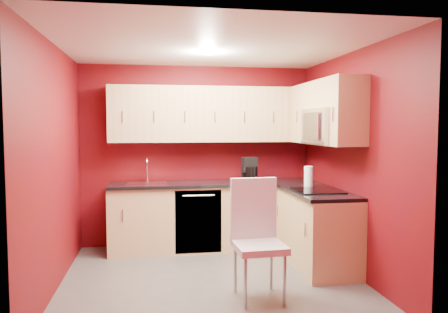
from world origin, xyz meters
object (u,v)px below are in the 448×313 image
object	(u,v)px
napkin_holder	(251,176)
coffee_maker	(252,170)
sink	(147,181)
dining_chair	(259,240)
microwave	(328,127)
paper_towel	(309,177)

from	to	relation	value
napkin_holder	coffee_maker	bearing A→B (deg)	-99.38
sink	dining_chair	size ratio (longest dim) A/B	0.45
microwave	sink	distance (m)	2.43
microwave	napkin_holder	world-z (taller)	microwave
dining_chair	coffee_maker	bearing A→B (deg)	77.05
paper_towel	microwave	bearing A→B (deg)	-69.05
sink	dining_chair	xyz separation A→B (m)	(1.08, -1.81, -0.37)
napkin_holder	dining_chair	world-z (taller)	dining_chair
coffee_maker	paper_towel	world-z (taller)	coffee_maker
napkin_holder	paper_towel	world-z (taller)	paper_towel
coffee_maker	paper_towel	bearing A→B (deg)	-55.76
dining_chair	paper_towel	bearing A→B (deg)	48.38
sink	paper_towel	size ratio (longest dim) A/B	1.99
dining_chair	sink	bearing A→B (deg)	118.16
sink	coffee_maker	size ratio (longest dim) A/B	1.56
coffee_maker	dining_chair	size ratio (longest dim) A/B	0.29
paper_towel	dining_chair	distance (m)	1.50
napkin_holder	dining_chair	distance (m)	1.92
sink	paper_towel	xyz separation A→B (m)	(1.98, -0.70, 0.10)
microwave	napkin_holder	size ratio (longest dim) A/B	5.51
microwave	coffee_maker	distance (m)	1.27
microwave	dining_chair	bearing A→B (deg)	-141.35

